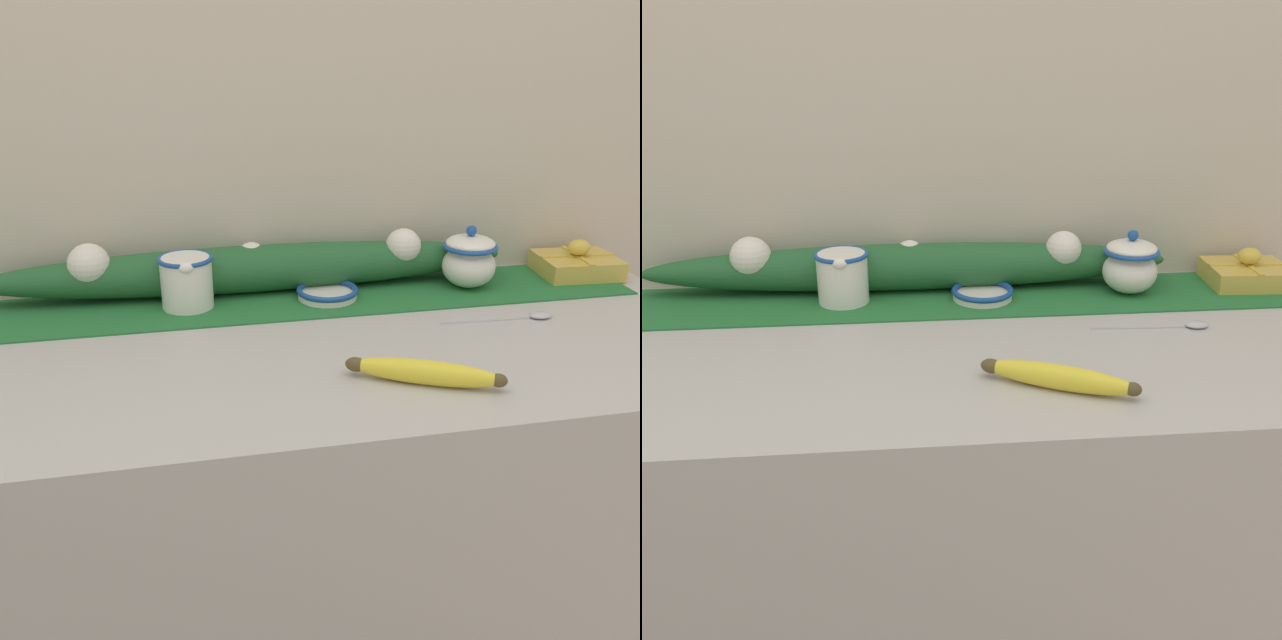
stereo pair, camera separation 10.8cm
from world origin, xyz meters
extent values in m
cube|color=#B7B2AD|center=(0.00, 0.00, 0.44)|extent=(1.52, 0.60, 0.88)
cube|color=beige|center=(0.00, 0.32, 1.20)|extent=(2.32, 0.04, 2.40)
cube|color=#236B33|center=(0.00, 0.19, 0.89)|extent=(1.40, 0.20, 0.00)
cylinder|color=white|center=(-0.12, 0.19, 0.93)|extent=(0.09, 0.09, 0.09)
torus|color=#194793|center=(-0.12, 0.19, 0.97)|extent=(0.10, 0.10, 0.01)
torus|color=white|center=(-0.12, 0.25, 0.94)|extent=(0.05, 0.01, 0.05)
ellipsoid|color=white|center=(-0.12, 0.15, 0.97)|extent=(0.03, 0.02, 0.02)
ellipsoid|color=white|center=(0.40, 0.19, 0.93)|extent=(0.10, 0.10, 0.08)
torus|color=#194793|center=(0.40, 0.19, 0.97)|extent=(0.10, 0.10, 0.01)
ellipsoid|color=white|center=(0.40, 0.19, 0.97)|extent=(0.09, 0.09, 0.03)
sphere|color=#194793|center=(0.40, 0.19, 1.00)|extent=(0.02, 0.02, 0.02)
cylinder|color=white|center=(0.13, 0.18, 0.89)|extent=(0.11, 0.11, 0.01)
torus|color=#194793|center=(0.13, 0.18, 0.90)|extent=(0.11, 0.11, 0.01)
ellipsoid|color=yellow|center=(0.19, -0.17, 0.90)|extent=(0.21, 0.13, 0.03)
ellipsoid|color=brown|center=(0.10, -0.13, 0.90)|extent=(0.04, 0.03, 0.02)
ellipsoid|color=brown|center=(0.28, -0.21, 0.90)|extent=(0.03, 0.03, 0.02)
cube|color=#B7B7BC|center=(0.37, 0.03, 0.88)|extent=(0.16, 0.01, 0.00)
ellipsoid|color=#B7B7BC|center=(0.47, 0.02, 0.89)|extent=(0.04, 0.03, 0.01)
cube|color=gold|center=(0.65, 0.22, 0.91)|extent=(0.16, 0.14, 0.04)
cube|color=gold|center=(0.65, 0.22, 0.92)|extent=(0.15, 0.02, 0.00)
cube|color=gold|center=(0.65, 0.22, 0.92)|extent=(0.02, 0.13, 0.00)
ellipsoid|color=gold|center=(0.65, 0.22, 0.94)|extent=(0.05, 0.04, 0.03)
ellipsoid|color=#235B2D|center=(0.00, 0.25, 0.93)|extent=(0.98, 0.10, 0.09)
sphere|color=silver|center=(-0.29, 0.24, 0.96)|extent=(0.07, 0.07, 0.07)
sphere|color=silver|center=(0.00, 0.26, 0.95)|extent=(0.06, 0.06, 0.06)
sphere|color=silver|center=(0.29, 0.24, 0.96)|extent=(0.07, 0.07, 0.07)
camera|label=1|loc=(-0.13, -1.01, 1.35)|focal=40.00mm
camera|label=2|loc=(-0.03, -1.03, 1.35)|focal=40.00mm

